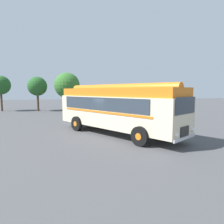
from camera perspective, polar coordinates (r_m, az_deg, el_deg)
The scene contains 7 objects.
ground_plane at distance 14.45m, azimuth -0.67°, elevation -6.02°, with size 120.00×120.00×0.00m, color #474749.
vintage_bus at distance 13.88m, azimuth 1.18°, elevation 1.39°, with size 7.66×9.73×3.49m.
car_near_left at distance 25.87m, azimuth -5.36°, elevation 1.20°, with size 2.03×4.24×1.66m.
car_mid_left at distance 25.41m, azimuth 0.67°, elevation 1.14°, with size 2.17×4.30×1.66m.
tree_far_left at distance 34.08m, azimuth -29.11°, elevation 6.83°, with size 2.80×2.80×5.29m.
tree_left_of_centre at distance 31.99m, azimuth -20.71°, elevation 6.80°, with size 2.84×2.84×5.14m.
tree_centre at distance 31.72m, azimuth -12.74°, elevation 7.44°, with size 3.90×3.90×5.83m.
Camera 1 is at (-2.44, -13.92, 3.02)m, focal length 32.00 mm.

